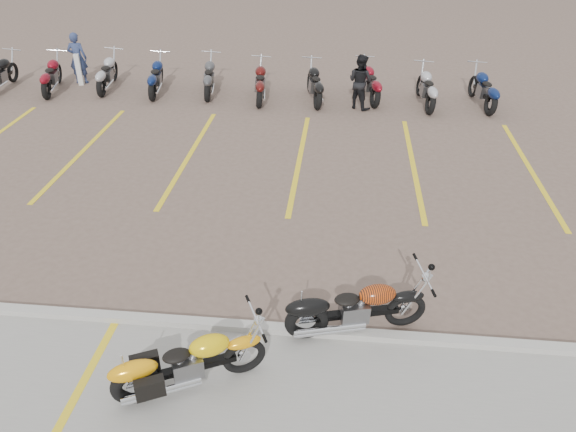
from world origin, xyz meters
name	(u,v)px	position (x,y,z in m)	size (l,w,h in m)	color
ground	(281,255)	(0.00, 0.00, 0.00)	(100.00, 100.00, 0.00)	#735D52
curb	(265,328)	(0.00, -2.00, 0.06)	(60.00, 0.18, 0.12)	#ADAAA3
parking_stripes	(299,159)	(0.00, 4.00, 0.00)	(38.00, 5.50, 0.01)	yellow
yellow_cruiser	(186,364)	(-0.87, -3.17, 0.42)	(1.90, 1.02, 0.85)	black
flame_cruiser	(353,309)	(1.27, -1.87, 0.44)	(2.09, 0.69, 0.88)	black
person_a	(78,58)	(-7.66, 9.15, 0.82)	(0.59, 0.39, 1.63)	navy
person_b	(360,82)	(1.43, 7.71, 0.79)	(0.76, 0.59, 1.57)	black
bollard	(79,70)	(-7.59, 8.93, 0.50)	(0.15, 0.15, 1.00)	silver
bg_bike_row	(233,79)	(-2.43, 8.34, 0.55)	(15.77, 2.07, 1.10)	black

